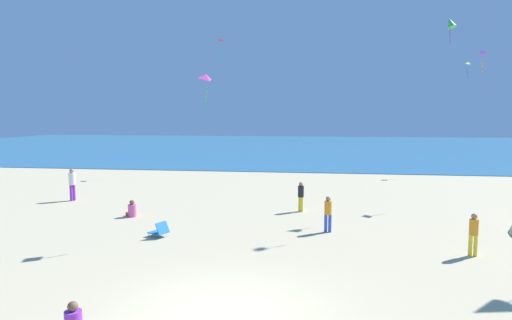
# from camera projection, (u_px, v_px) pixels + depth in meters

# --- Properties ---
(ground_plane) EXTENTS (120.00, 120.00, 0.00)m
(ground_plane) POSITION_uv_depth(u_px,v_px,m) (270.00, 217.00, 20.05)
(ground_plane) COLOR #C6B58C
(ocean_water) EXTENTS (120.00, 60.00, 0.05)m
(ocean_water) POSITION_uv_depth(u_px,v_px,m) (303.00, 146.00, 64.98)
(ocean_water) COLOR teal
(ocean_water) RESTS_ON ground_plane
(beach_chair_near_camera) EXTENTS (0.86, 0.79, 0.58)m
(beach_chair_near_camera) POSITION_uv_depth(u_px,v_px,m) (160.00, 230.00, 16.74)
(beach_chair_near_camera) COLOR #2370B2
(beach_chair_near_camera) RESTS_ON ground_plane
(person_0) EXTENTS (0.40, 0.40, 1.43)m
(person_0) POSITION_uv_depth(u_px,v_px,m) (301.00, 195.00, 21.09)
(person_0) COLOR yellow
(person_0) RESTS_ON ground_plane
(person_1) EXTENTS (0.43, 0.43, 1.75)m
(person_1) POSITION_uv_depth(u_px,v_px,m) (72.00, 182.00, 23.77)
(person_1) COLOR purple
(person_1) RESTS_ON ground_plane
(person_3) EXTENTS (0.29, 0.29, 1.43)m
(person_3) POSITION_uv_depth(u_px,v_px,m) (474.00, 232.00, 14.39)
(person_3) COLOR yellow
(person_3) RESTS_ON ground_plane
(person_4) EXTENTS (0.67, 0.66, 0.77)m
(person_4) POSITION_uv_depth(u_px,v_px,m) (132.00, 210.00, 20.10)
(person_4) COLOR #D8599E
(person_4) RESTS_ON ground_plane
(person_6) EXTENTS (0.30, 0.30, 1.44)m
(person_6) POSITION_uv_depth(u_px,v_px,m) (328.00, 211.00, 17.37)
(person_6) COLOR blue
(person_6) RESTS_ON ground_plane
(kite_purple) EXTENTS (0.44, 0.52, 1.19)m
(kite_purple) POSITION_uv_depth(u_px,v_px,m) (483.00, 53.00, 23.28)
(kite_purple) COLOR purple
(kite_magenta) EXTENTS (0.61, 0.66, 1.28)m
(kite_magenta) POSITION_uv_depth(u_px,v_px,m) (206.00, 77.00, 16.49)
(kite_magenta) COLOR #DB3DA8
(kite_lime) EXTENTS (0.60, 0.60, 1.34)m
(kite_lime) POSITION_uv_depth(u_px,v_px,m) (468.00, 63.00, 34.80)
(kite_lime) COLOR #99DB33
(kite_red) EXTENTS (0.53, 0.50, 1.50)m
(kite_red) POSITION_uv_depth(u_px,v_px,m) (221.00, 40.00, 35.10)
(kite_red) COLOR red
(kite_green) EXTENTS (0.69, 0.70, 1.29)m
(kite_green) POSITION_uv_depth(u_px,v_px,m) (451.00, 23.00, 21.27)
(kite_green) COLOR green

